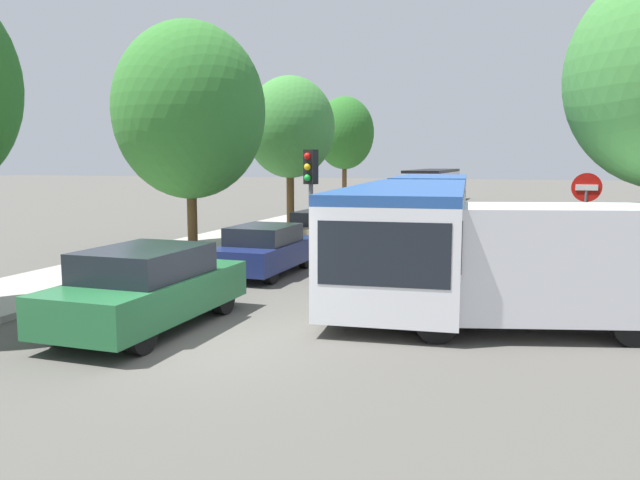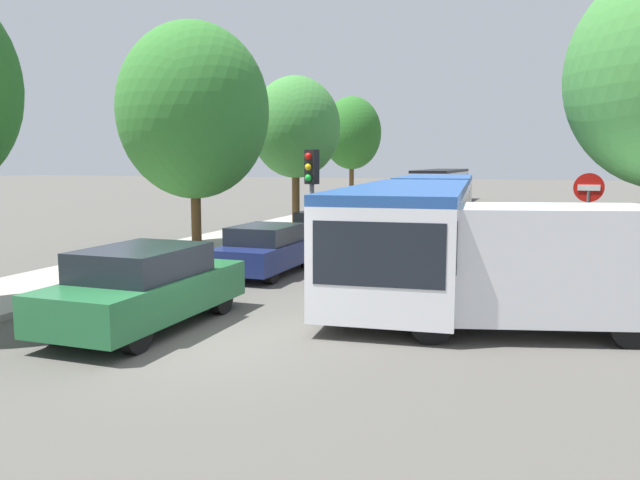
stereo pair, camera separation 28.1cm
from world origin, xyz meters
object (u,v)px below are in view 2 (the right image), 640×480
object	(u,v)px
queued_car_navy	(267,249)
queued_car_tan	(324,229)
queued_car_green	(145,287)
traffic_light	(311,184)
tree_left_distant	(353,135)
no_entry_sign	(588,212)
queued_car_red	(394,208)
tree_left_mid	(194,111)
queued_car_black	(364,215)
city_bus_rear	(441,184)
articulated_bus	(423,217)
white_van	(532,265)
tree_left_far	(295,128)

from	to	relation	value
queued_car_navy	queued_car_tan	bearing A→B (deg)	2.19
queued_car_green	queued_car_navy	world-z (taller)	queued_car_green
traffic_light	tree_left_distant	distance (m)	22.01
queued_car_green	no_entry_sign	size ratio (longest dim) A/B	1.57
queued_car_red	tree_left_mid	size ratio (longest dim) A/B	0.51
queued_car_black	traffic_light	distance (m)	11.22
queued_car_tan	traffic_light	xyz separation A→B (m)	(1.53, -5.43, 1.82)
queued_car_red	tree_left_distant	world-z (taller)	tree_left_distant
no_entry_sign	tree_left_distant	xyz separation A→B (m)	(-11.98, 20.37, 2.78)
queued_car_green	tree_left_mid	world-z (taller)	tree_left_mid
city_bus_rear	no_entry_sign	world-z (taller)	no_entry_sign
articulated_bus	white_van	world-z (taller)	articulated_bus
queued_car_tan	tree_left_far	size ratio (longest dim) A/B	0.57
no_entry_sign	tree_left_far	size ratio (longest dim) A/B	0.41
white_van	tree_left_mid	distance (m)	13.59
articulated_bus	queued_car_navy	distance (m)	4.85
traffic_light	no_entry_sign	bearing A→B (deg)	115.51
city_bus_rear	tree_left_distant	xyz separation A→B (m)	(-3.82, -10.29, 3.24)
queued_car_green	white_van	xyz separation A→B (m)	(6.78, 2.07, 0.46)
no_entry_sign	white_van	bearing A→B (deg)	-14.40
city_bus_rear	tree_left_far	bearing A→B (deg)	171.47
queued_car_green	no_entry_sign	xyz separation A→B (m)	(7.96, 6.65, 1.10)
queued_car_green	queued_car_tan	xyz separation A→B (m)	(-0.35, 11.17, -0.10)
tree_left_far	tree_left_distant	world-z (taller)	tree_left_distant
city_bus_rear	queued_car_black	bearing A→B (deg)	-179.96
queued_car_green	queued_car_black	world-z (taller)	queued_car_green
no_entry_sign	queued_car_navy	bearing A→B (deg)	-84.43
tree_left_mid	queued_car_navy	bearing A→B (deg)	-38.06
articulated_bus	traffic_light	distance (m)	4.02
queued_car_tan	traffic_light	size ratio (longest dim) A/B	1.14
queued_car_green	tree_left_mid	xyz separation A→B (m)	(-4.31, 9.08, 4.00)
queued_car_green	queued_car_red	bearing A→B (deg)	1.23
queued_car_green	tree_left_distant	size ratio (longest dim) A/B	0.64
white_van	tree_left_mid	bearing A→B (deg)	-47.65
city_bus_rear	queued_car_navy	size ratio (longest dim) A/B	2.92
traffic_light	tree_left_distant	xyz separation A→B (m)	(-5.20, 21.28, 2.16)
white_van	tree_left_mid	size ratio (longest dim) A/B	0.69
queued_car_navy	traffic_light	world-z (taller)	traffic_light
queued_car_tan	articulated_bus	bearing A→B (deg)	-120.69
tree_left_mid	tree_left_far	xyz separation A→B (m)	(0.74, 7.41, -0.20)
queued_car_black	queued_car_green	bearing A→B (deg)	-178.14
queued_car_red	traffic_light	bearing A→B (deg)	-174.35
queued_car_navy	no_entry_sign	distance (m)	8.27
queued_car_red	white_van	world-z (taller)	white_van
queued_car_tan	no_entry_sign	bearing A→B (deg)	-118.14
queued_car_navy	white_van	distance (m)	7.95
city_bus_rear	queued_car_green	size ratio (longest dim) A/B	2.59
tree_left_far	tree_left_distant	bearing A→B (deg)	92.47
queued_car_red	queued_car_tan	bearing A→B (deg)	-179.80
queued_car_tan	tree_left_mid	distance (m)	6.06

